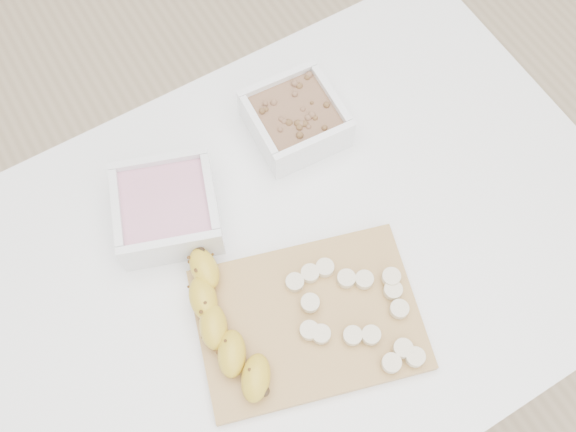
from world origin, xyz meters
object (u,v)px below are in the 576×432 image
table (297,270)px  cutting_board (308,319)px  bowl_granola (295,119)px  banana (226,327)px  bowl_yogurt (167,208)px

table → cutting_board: 0.15m
bowl_granola → banana: 0.35m
bowl_yogurt → bowl_granola: size_ratio=1.29×
bowl_yogurt → bowl_granola: bowl_yogurt is taller
cutting_board → banana: 0.12m
table → banana: bearing=-158.6°
banana → bowl_granola: bearing=58.9°
bowl_granola → banana: size_ratio=0.65×
banana → cutting_board: bearing=-6.0°
table → bowl_granola: (0.10, 0.18, 0.13)m
table → bowl_granola: bearing=60.3°
bowl_yogurt → cutting_board: bowl_yogurt is taller
bowl_granola → cutting_board: 0.32m
bowl_yogurt → bowl_granola: (0.24, 0.04, -0.00)m
cutting_board → banana: bearing=158.3°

